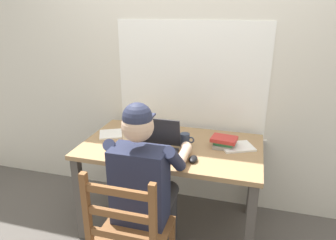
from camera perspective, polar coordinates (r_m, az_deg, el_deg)
The scene contains 12 objects.
ground_plane at distance 2.82m, azimuth 0.57°, elevation -18.57°, with size 8.00×8.00×0.00m, color #56514C.
back_wall at distance 2.70m, azimuth 3.40°, elevation 10.17°, with size 6.00×0.08×2.60m.
desk at distance 2.46m, azimuth 0.63°, elevation -6.59°, with size 1.38×0.80×0.75m.
seated_person at distance 2.06m, azimuth -4.13°, elevation -11.06°, with size 0.50×0.60×1.26m.
wooden_chair at distance 1.98m, azimuth -6.89°, elevation -20.70°, with size 0.42×0.42×0.95m.
laptop at distance 2.29m, azimuth -2.31°, elevation -4.52°, with size 0.33×0.28×0.23m.
computer_mouse at distance 2.17m, azimuth 4.66°, elevation -7.17°, with size 0.06×0.10×0.03m, color black.
coffee_mug_white at distance 2.46m, azimuth -7.38°, elevation -3.09°, with size 0.12×0.08×0.09m.
coffee_mug_dark at distance 2.38m, azimuth 3.20°, elevation -3.64°, with size 0.11×0.07×0.10m.
book_stack_main at distance 2.40m, azimuth 10.21°, elevation -3.97°, with size 0.20×0.16×0.08m.
paper_pile_near_laptop at distance 2.42m, azimuth 12.61°, elevation -4.83°, with size 0.24×0.18×0.01m, color white.
paper_pile_back_corner at distance 2.64m, azimuth -10.50°, elevation -2.58°, with size 0.18×0.20×0.01m, color white.
Camera 1 is at (0.57, -2.12, 1.76)m, focal length 33.08 mm.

